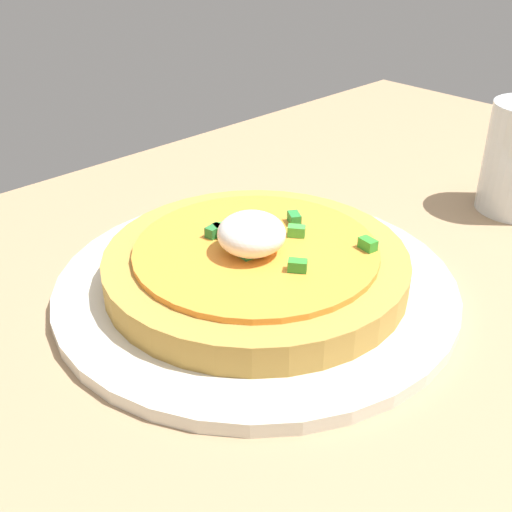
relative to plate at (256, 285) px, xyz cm
name	(u,v)px	position (x,y,z in cm)	size (l,w,h in cm)	color
dining_table	(486,352)	(-7.51, 14.82, -1.82)	(98.08, 89.72, 2.61)	tan
plate	(256,285)	(0.00, 0.00, 0.00)	(29.40, 29.40, 1.02)	silver
pizza	(256,263)	(0.03, 0.02, 1.96)	(22.05, 22.05, 5.64)	#B88D40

